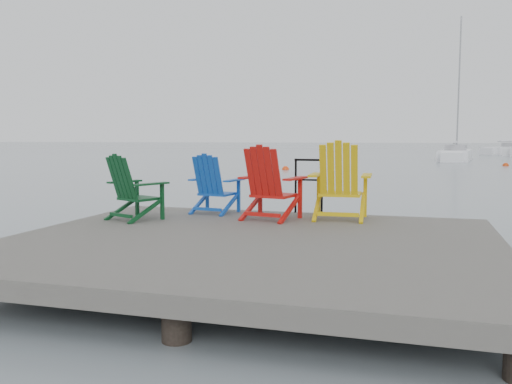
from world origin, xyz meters
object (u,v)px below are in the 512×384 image
(handrail, at_px, (309,180))
(chair_red, at_px, (270,183))
(sailboat_near, at_px, (456,156))
(buoy_b, at_px, (285,170))
(chair_green, at_px, (132,188))
(buoy_d, at_px, (506,166))
(chair_blue, at_px, (214,184))
(chair_yellow, at_px, (340,181))

(handrail, relative_size, chair_red, 0.82)
(sailboat_near, distance_m, buoy_b, 19.20)
(chair_green, height_order, buoy_d, chair_green)
(chair_blue, relative_size, buoy_b, 2.45)
(sailboat_near, xyz_separation_m, buoy_b, (-9.98, -16.40, -0.36))
(chair_blue, height_order, buoy_b, chair_blue)
(chair_green, xyz_separation_m, chair_blue, (0.92, 1.03, -0.01))
(chair_green, height_order, chair_red, chair_red)
(chair_red, bearing_deg, sailboat_near, 93.50)
(chair_blue, height_order, buoy_d, chair_blue)
(chair_green, distance_m, sailboat_near, 39.01)
(buoy_b, relative_size, buoy_d, 1.01)
(buoy_d, bearing_deg, buoy_b, -147.72)
(buoy_b, bearing_deg, chair_yellow, -74.59)
(handrail, relative_size, buoy_b, 2.29)
(chair_blue, distance_m, chair_yellow, 2.09)
(buoy_b, bearing_deg, chair_red, -77.38)
(chair_blue, bearing_deg, chair_red, -12.96)
(sailboat_near, height_order, buoy_d, sailboat_near)
(chair_green, relative_size, chair_red, 0.88)
(chair_red, height_order, buoy_d, chair_red)
(chair_yellow, bearing_deg, buoy_b, 102.84)
(chair_blue, xyz_separation_m, chair_red, (1.06, -0.41, 0.07))
(sailboat_near, bearing_deg, chair_yellow, -88.83)
(chair_green, distance_m, chair_red, 2.08)
(chair_blue, distance_m, buoy_b, 21.26)
(buoy_b, bearing_deg, chair_green, -82.75)
(handrail, bearing_deg, sailboat_near, 82.61)
(chair_green, bearing_deg, chair_yellow, 40.80)
(chair_green, bearing_deg, buoy_d, 95.83)
(chair_red, xyz_separation_m, sailboat_near, (5.21, 37.72, -0.70))
(chair_red, distance_m, buoy_b, 21.88)
(handrail, xyz_separation_m, chair_yellow, (0.59, -0.58, 0.04))
(buoy_d, bearing_deg, sailboat_near, 105.45)
(handrail, xyz_separation_m, chair_blue, (-1.49, -0.48, -0.06))
(chair_yellow, distance_m, buoy_b, 21.83)
(buoy_b, bearing_deg, chair_blue, -79.94)
(chair_red, bearing_deg, chair_yellow, 28.31)
(chair_blue, xyz_separation_m, sailboat_near, (6.27, 37.31, -0.63))
(chair_green, height_order, chair_yellow, chair_yellow)
(chair_blue, bearing_deg, chair_green, -123.49)
(chair_green, bearing_deg, sailboat_near, 103.04)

